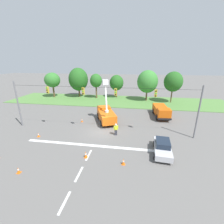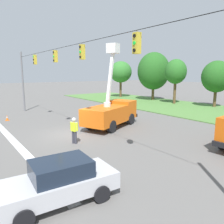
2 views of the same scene
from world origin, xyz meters
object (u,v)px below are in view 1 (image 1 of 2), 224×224
Objects in this scene: traffic_cone_mid_right at (18,170)px; tree_west at (78,79)px; tree_east at (117,83)px; road_worker at (116,129)px; traffic_cone_foreground_left at (38,135)px; utility_truck_support_near at (161,111)px; tree_far_west at (52,80)px; utility_truck_bucket_lift at (106,114)px; tree_east_end at (173,82)px; traffic_cone_foreground_right at (86,155)px; traffic_cone_mid_left at (123,162)px; tree_centre at (96,81)px; tree_far_east at (147,82)px; sedan_silver at (163,147)px; traffic_cone_lane_edge_a at (82,120)px.

tree_west is at bearing 100.19° from traffic_cone_mid_right.
road_worker is (2.84, -22.79, -3.20)m from tree_east.
tree_west reaches higher than traffic_cone_foreground_left.
road_worker is (-7.40, -8.67, -0.17)m from utility_truck_support_near.
tree_east is at bearing 97.10° from road_worker.
utility_truck_bucket_lift is (18.28, -15.58, -3.52)m from tree_far_west.
utility_truck_support_near is at bearing 30.99° from traffic_cone_foreground_left.
tree_east_end is (24.95, -2.62, 0.20)m from tree_west.
tree_east is at bearing 90.57° from traffic_cone_foreground_right.
utility_truck_bucket_lift is 10.44× the size of traffic_cone_mid_left.
tree_east_end is at bearing 55.57° from traffic_cone_mid_right.
tree_east_end reaches higher than tree_centre.
tree_west reaches higher than traffic_cone_mid_right.
tree_east_end reaches higher than tree_far_west.
tree_west is 25.09m from tree_east_end.
tree_far_east is 32.54m from traffic_cone_mid_right.
utility_truck_bucket_lift is at bearing 39.98° from traffic_cone_foreground_left.
sedan_silver is at bearing -60.27° from tree_centre.
sedan_silver is 14.84m from traffic_cone_mid_right.
traffic_cone_mid_right is (-5.48, -3.26, -0.07)m from traffic_cone_foreground_right.
tree_east is at bearing 98.67° from traffic_cone_mid_left.
tree_east_end is at bearing -4.84° from tree_centre.
tree_far_east is at bearing 54.66° from traffic_cone_foreground_left.
road_worker is 2.33× the size of traffic_cone_foreground_right.
tree_far_east reaches higher than traffic_cone_foreground_right.
tree_west is at bearing 121.74° from road_worker.
utility_truck_support_near is at bearing 68.60° from traffic_cone_mid_left.
traffic_cone_foreground_right is at bearing -89.43° from tree_east.
traffic_cone_foreground_right is (-13.91, -25.03, -4.85)m from tree_east_end.
traffic_cone_foreground_right is (8.01, -3.55, 0.10)m from traffic_cone_foreground_left.
tree_east is 0.81× the size of tree_far_east.
tree_west reaches higher than tree_centre.
tree_west is 1.22× the size of tree_centre.
traffic_cone_lane_edge_a is (-12.20, 7.47, -0.51)m from sedan_silver.
tree_east_end is 12.09m from utility_truck_support_near.
traffic_cone_mid_left is (-9.77, -25.54, -4.90)m from tree_east_end.
sedan_silver is (19.37, -25.50, -4.24)m from tree_west.
tree_far_west is 0.91× the size of tree_east_end.
tree_east is at bearing 125.94° from utility_truck_support_near.
utility_truck_bucket_lift reaches higher than tree_far_west.
traffic_cone_foreground_right is at bearing 30.72° from traffic_cone_mid_right.
tree_east is at bearing 18.23° from tree_centre.
sedan_silver is 4.99m from traffic_cone_mid_left.
tree_east reaches higher than utility_truck_support_near.
traffic_cone_foreground_left is at bearing 156.08° from traffic_cone_foreground_right.
road_worker is at bearing -68.60° from tree_centre.
traffic_cone_foreground_left is at bearing -82.83° from tree_west.
tree_west is at bearing 12.95° from tree_far_west.
road_worker is at bearing 65.78° from traffic_cone_foreground_right.
tree_far_west is at bearing 124.75° from traffic_cone_foreground_right.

